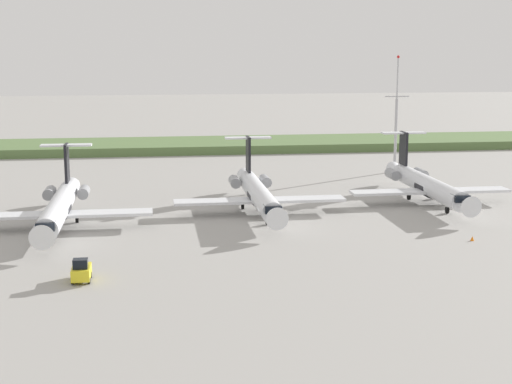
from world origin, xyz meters
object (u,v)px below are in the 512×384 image
at_px(antenna_mast, 396,124).
at_px(baggage_tug, 81,271).
at_px(regional_jet_second, 258,193).
at_px(regional_jet_third, 426,184).
at_px(safety_cone_front_marker, 472,238).
at_px(regional_jet_nearest, 59,206).

height_order(antenna_mast, baggage_tug, antenna_mast).
height_order(regional_jet_second, regional_jet_third, same).
bearing_deg(baggage_tug, regional_jet_second, 53.83).
height_order(regional_jet_second, baggage_tug, regional_jet_second).
distance_m(regional_jet_second, safety_cone_front_marker, 29.34).
height_order(regional_jet_nearest, antenna_mast, antenna_mast).
height_order(regional_jet_second, safety_cone_front_marker, regional_jet_second).
xyz_separation_m(regional_jet_third, baggage_tug, (-45.82, -31.92, -1.53)).
bearing_deg(regional_jet_nearest, regional_jet_third, 9.59).
relative_size(regional_jet_nearest, regional_jet_second, 1.00).
xyz_separation_m(regional_jet_nearest, safety_cone_front_marker, (47.69, -13.86, -2.26)).
distance_m(regional_jet_second, regional_jet_third, 25.06).
height_order(regional_jet_third, baggage_tug, regional_jet_third).
distance_m(regional_jet_nearest, regional_jet_second, 26.12).
bearing_deg(regional_jet_second, regional_jet_third, 7.43).
bearing_deg(antenna_mast, baggage_tug, -130.39).
relative_size(regional_jet_nearest, regional_jet_third, 1.00).
xyz_separation_m(antenna_mast, baggage_tug, (-49.92, -58.67, -7.58)).
bearing_deg(regional_jet_third, regional_jet_second, -172.57).
relative_size(regional_jet_nearest, antenna_mast, 1.51).
xyz_separation_m(regional_jet_second, regional_jet_third, (24.85, 3.24, 0.00)).
bearing_deg(antenna_mast, regional_jet_second, -133.99).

